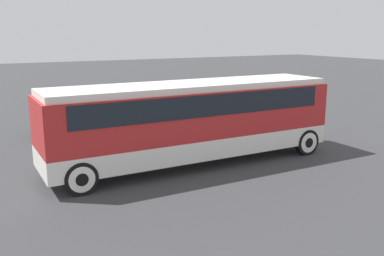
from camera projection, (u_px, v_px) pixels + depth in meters
The scene contains 4 objects.
ground_plane at pixel (192, 163), 15.87m from camera, with size 120.00×120.00×0.00m, color #38383A.
tour_bus at pixel (194, 115), 15.52m from camera, with size 10.79×2.59×3.00m.
parked_car_near at pixel (189, 106), 24.16m from camera, with size 4.46×1.81×1.37m.
parked_car_mid at pixel (82, 118), 20.74m from camera, with size 4.40×1.82×1.36m.
Camera 1 is at (-7.34, -13.31, 4.75)m, focal length 40.00 mm.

